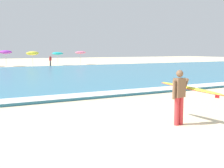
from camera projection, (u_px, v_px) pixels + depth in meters
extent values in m
plane|color=beige|center=(113.00, 139.00, 7.78)|extent=(160.00, 160.00, 0.00)
cube|color=white|center=(42.00, 98.00, 13.54)|extent=(120.00, 1.37, 0.01)
cylinder|color=red|center=(177.00, 111.00, 9.18)|extent=(0.15, 0.15, 0.88)
cylinder|color=red|center=(181.00, 111.00, 9.28)|extent=(0.15, 0.15, 0.88)
cube|color=brown|center=(179.00, 88.00, 9.15)|extent=(0.36, 0.25, 0.60)
sphere|color=brown|center=(180.00, 74.00, 9.10)|extent=(0.22, 0.22, 0.22)
cylinder|color=brown|center=(174.00, 90.00, 9.03)|extent=(0.10, 0.10, 0.58)
cylinder|color=brown|center=(185.00, 86.00, 9.31)|extent=(0.32, 0.12, 0.51)
ellipsoid|color=yellow|center=(190.00, 88.00, 9.43)|extent=(0.46, 2.57, 0.24)
ellipsoid|color=red|center=(190.00, 89.00, 9.43)|extent=(0.49, 2.67, 0.20)
cube|color=red|center=(217.00, 96.00, 8.60)|extent=(0.03, 0.14, 0.14)
cylinder|color=beige|center=(6.00, 60.00, 42.44)|extent=(0.05, 0.05, 2.00)
ellipsoid|color=purple|center=(6.00, 52.00, 42.32)|extent=(1.77, 1.77, 0.53)
cylinder|color=beige|center=(33.00, 60.00, 42.55)|extent=(0.05, 0.05, 1.81)
ellipsoid|color=yellow|center=(32.00, 53.00, 42.44)|extent=(1.79, 1.83, 0.70)
cylinder|color=beige|center=(58.00, 60.00, 45.46)|extent=(0.05, 0.05, 1.77)
ellipsoid|color=#19ADB2|center=(58.00, 53.00, 45.35)|extent=(1.70, 1.70, 0.44)
cylinder|color=beige|center=(81.00, 59.00, 47.46)|extent=(0.05, 0.05, 1.91)
ellipsoid|color=pink|center=(80.00, 52.00, 47.35)|extent=(1.76, 1.78, 0.53)
cylinder|color=#383842|center=(50.00, 63.00, 43.07)|extent=(0.20, 0.20, 0.84)
cube|color=red|center=(50.00, 59.00, 42.99)|extent=(0.32, 0.20, 0.54)
sphere|color=#9E7051|center=(50.00, 56.00, 42.95)|extent=(0.20, 0.20, 0.20)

